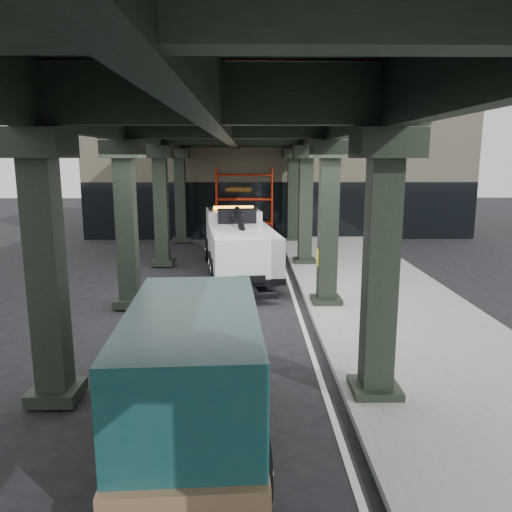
{
  "coord_description": "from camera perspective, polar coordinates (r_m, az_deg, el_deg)",
  "views": [
    {
      "loc": [
        0.21,
        -12.75,
        4.5
      ],
      "look_at": [
        0.44,
        1.49,
        1.7
      ],
      "focal_mm": 35.0,
      "sensor_mm": 36.0,
      "label": 1
    }
  ],
  "objects": [
    {
      "name": "lane_stripe",
      "position": [
        15.49,
        4.67,
        -5.78
      ],
      "size": [
        0.12,
        38.0,
        0.01
      ],
      "primitive_type": "cube",
      "color": "silver",
      "rests_on": "ground"
    },
    {
      "name": "towed_van",
      "position": [
        8.41,
        -7.02,
        -12.14
      ],
      "size": [
        2.43,
        5.56,
        2.22
      ],
      "rotation": [
        0.0,
        0.0,
        0.05
      ],
      "color": "#134445",
      "rests_on": "ground"
    },
    {
      "name": "viaduct",
      "position": [
        14.79,
        -3.38,
        14.83
      ],
      "size": [
        7.4,
        32.0,
        6.4
      ],
      "color": "black",
      "rests_on": "ground"
    },
    {
      "name": "building",
      "position": [
        32.8,
        2.26,
        10.24
      ],
      "size": [
        22.0,
        10.0,
        8.0
      ],
      "primitive_type": "cube",
      "color": "#C6B793",
      "rests_on": "ground"
    },
    {
      "name": "ground",
      "position": [
        13.52,
        -1.77,
        -8.32
      ],
      "size": [
        90.0,
        90.0,
        0.0
      ],
      "primitive_type": "plane",
      "color": "black",
      "rests_on": "ground"
    },
    {
      "name": "tow_truck",
      "position": [
        19.84,
        -2.09,
        1.77
      ],
      "size": [
        3.16,
        8.19,
        2.62
      ],
      "rotation": [
        0.0,
        0.0,
        0.12
      ],
      "color": "black",
      "rests_on": "ground"
    },
    {
      "name": "scaffolding",
      "position": [
        27.5,
        -1.35,
        6.13
      ],
      "size": [
        3.08,
        0.88,
        4.0
      ],
      "color": "red",
      "rests_on": "ground"
    },
    {
      "name": "sidewalk",
      "position": [
        15.99,
        14.76,
        -5.33
      ],
      "size": [
        5.0,
        40.0,
        0.15
      ],
      "primitive_type": "cube",
      "color": "gray",
      "rests_on": "ground"
    }
  ]
}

